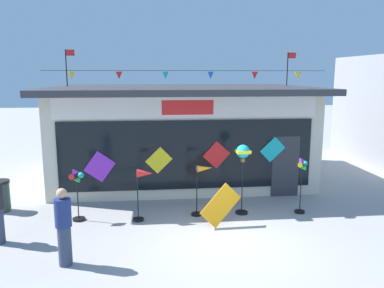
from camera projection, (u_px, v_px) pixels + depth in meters
ground_plane at (225, 245)px, 9.06m from camera, size 80.00×80.00×0.00m
kite_shop_building at (181, 131)px, 14.96m from camera, size 9.32×6.84×4.87m
wind_spinner_far_left at (77, 189)px, 10.44m from camera, size 0.38×0.34×1.46m
wind_spinner_left at (143, 183)px, 10.42m from camera, size 0.59×0.31×1.45m
wind_spinner_center_left at (202, 181)px, 10.83m from camera, size 0.63×0.31×1.47m
wind_spinner_center_right at (243, 158)px, 10.84m from camera, size 0.39×0.39×2.02m
wind_spinner_right at (302, 178)px, 10.98m from camera, size 0.36×0.30×1.64m
person_mid_plaza at (64, 227)px, 7.98m from camera, size 0.34×0.34×1.68m
trash_bin at (1, 196)px, 11.23m from camera, size 0.52×0.52×0.94m
display_kite_on_ground at (221, 205)px, 10.10m from camera, size 1.15×0.30×1.15m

